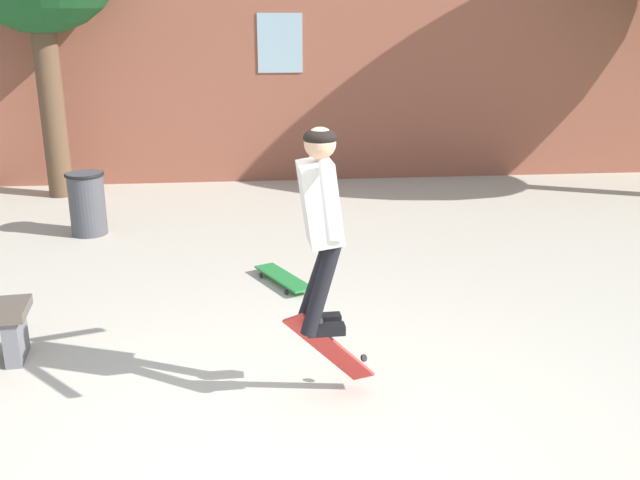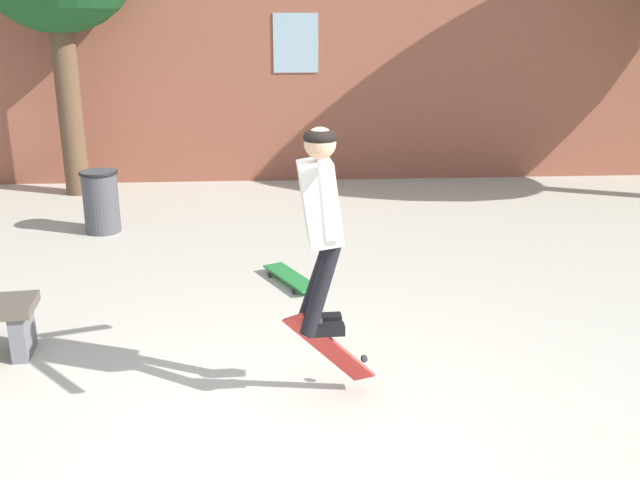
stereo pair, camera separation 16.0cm
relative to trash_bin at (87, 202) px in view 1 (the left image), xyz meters
name	(u,v)px [view 1 (the left image)]	position (x,y,z in m)	size (l,w,h in m)	color
ground_plane	(289,441)	(2.21, -4.77, -0.41)	(40.00, 40.00, 0.00)	beige
building_backdrop	(259,31)	(2.22, 2.94, 1.95)	(15.37, 0.52, 5.54)	#93513D
trash_bin	(87,202)	(0.00, 0.00, 0.00)	(0.47, 0.47, 0.78)	#47474C
skater	(320,213)	(2.47, -4.23, 0.97)	(0.32, 1.22, 1.41)	silver
skateboard_flipping	(329,348)	(2.54, -4.22, -0.03)	(0.67, 0.30, 0.66)	red
skateboard_resting	(283,277)	(2.32, -1.96, -0.34)	(0.58, 0.87, 0.08)	#237F38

